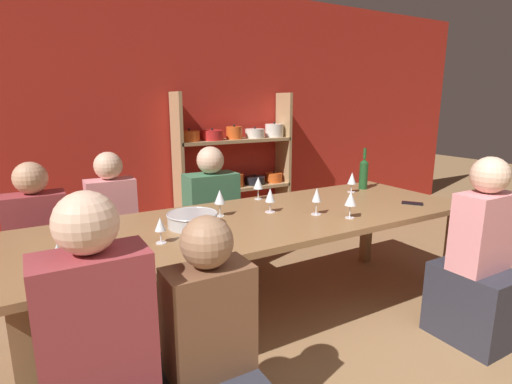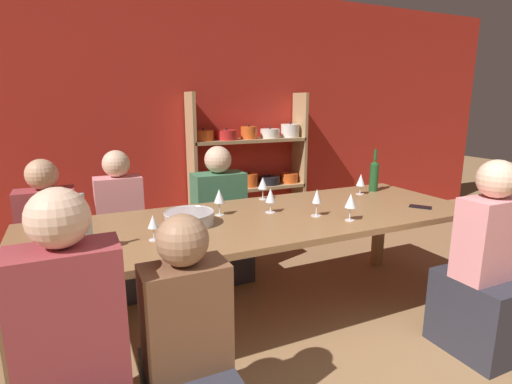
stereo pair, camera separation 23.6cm
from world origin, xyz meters
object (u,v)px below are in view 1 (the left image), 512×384
(wine_glass_empty_a, at_px, (258,183))
(wine_glass_red_b, at_px, (100,249))
(wine_glass_empty_c, at_px, (220,197))
(wine_glass_white_e, at_px, (160,225))
(shelf_unit, at_px, (235,181))
(wine_glass_empty_b, at_px, (351,199))
(person_near_a, at_px, (477,274))
(wine_glass_white_d, at_px, (58,254))
(cell_phone, at_px, (412,203))
(mixing_bowl, at_px, (192,219))
(wine_glass_white_b, at_px, (58,219))
(wine_glass_red_a, at_px, (317,196))
(person_far_b, at_px, (212,231))
(person_far_a, at_px, (115,247))
(wine_bottle_green, at_px, (364,173))
(wine_glass_white_a, at_px, (270,196))
(wine_glass_white_c, at_px, (352,179))
(person_near_c, at_px, (211,368))
(dining_table, at_px, (263,227))
(wine_bottle_dark, at_px, (92,234))
(person_far_c, at_px, (41,262))

(wine_glass_empty_a, relative_size, wine_glass_red_b, 1.03)
(wine_glass_empty_c, xyz_separation_m, wine_glass_white_e, (-0.50, -0.31, -0.03))
(shelf_unit, height_order, wine_glass_empty_b, shelf_unit)
(person_near_a, bearing_deg, wine_glass_white_e, 158.91)
(wine_glass_white_d, relative_size, person_near_a, 0.14)
(wine_glass_empty_a, xyz_separation_m, cell_phone, (0.93, -0.71, -0.12))
(mixing_bowl, height_order, person_near_a, person_near_a)
(cell_phone, relative_size, person_near_a, 0.13)
(wine_glass_white_b, bearing_deg, wine_glass_red_a, -13.95)
(mixing_bowl, xyz_separation_m, wine_glass_white_e, (-0.26, -0.20, 0.06))
(wine_glass_red_b, bearing_deg, wine_glass_empty_a, 32.56)
(wine_glass_empty_c, distance_m, person_far_b, 0.90)
(wine_glass_empty_c, relative_size, person_far_a, 0.16)
(wine_glass_empty_c, height_order, cell_phone, wine_glass_empty_c)
(wine_glass_white_e, bearing_deg, wine_bottle_green, 13.17)
(wine_bottle_green, xyz_separation_m, wine_glass_red_a, (-0.87, -0.44, -0.01))
(wine_glass_empty_a, height_order, person_far_b, person_far_b)
(wine_glass_white_a, bearing_deg, wine_glass_white_c, 11.12)
(person_far_b, xyz_separation_m, person_near_c, (-0.75, -1.66, -0.01))
(dining_table, relative_size, wine_glass_empty_a, 17.04)
(wine_bottle_green, xyz_separation_m, wine_glass_empty_b, (-0.73, -0.62, -0.01))
(wine_glass_red_b, bearing_deg, wine_glass_empty_c, 33.31)
(wine_bottle_green, bearing_deg, dining_table, -165.81)
(person_far_a, bearing_deg, wine_glass_empty_a, 158.26)
(wine_glass_red_b, relative_size, wine_glass_white_e, 1.18)
(wine_glass_empty_c, distance_m, wine_glass_white_e, 0.59)
(person_far_a, bearing_deg, wine_bottle_dark, 75.16)
(wine_glass_empty_c, height_order, person_near_c, person_near_c)
(wine_bottle_dark, height_order, cell_phone, wine_bottle_dark)
(shelf_unit, distance_m, person_near_c, 2.95)
(wine_glass_white_c, bearing_deg, wine_glass_white_e, -167.02)
(mixing_bowl, distance_m, wine_glass_red_b, 0.76)
(wine_bottle_dark, xyz_separation_m, wine_glass_empty_b, (1.57, -0.12, 0.00))
(person_near_a, bearing_deg, mixing_bowl, 150.01)
(wine_glass_white_a, relative_size, person_far_c, 0.15)
(wine_glass_empty_c, distance_m, cell_phone, 1.46)
(person_far_b, bearing_deg, wine_glass_red_a, 108.37)
(shelf_unit, bearing_deg, cell_phone, -77.63)
(wine_glass_red_b, distance_m, person_near_c, 0.71)
(dining_table, height_order, wine_glass_white_a, wine_glass_white_a)
(wine_glass_empty_a, relative_size, wine_glass_red_a, 0.96)
(wine_glass_empty_c, bearing_deg, wine_glass_white_d, -152.06)
(wine_bottle_dark, relative_size, cell_phone, 1.91)
(wine_glass_red_b, relative_size, person_near_a, 0.14)
(wine_glass_empty_b, bearing_deg, dining_table, 147.04)
(wine_glass_white_a, bearing_deg, wine_glass_red_b, -158.35)
(wine_glass_white_c, bearing_deg, dining_table, -165.95)
(wine_glass_white_c, bearing_deg, wine_glass_white_a, -168.88)
(wine_glass_empty_a, bearing_deg, wine_glass_empty_c, -148.86)
(shelf_unit, height_order, person_far_c, shelf_unit)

